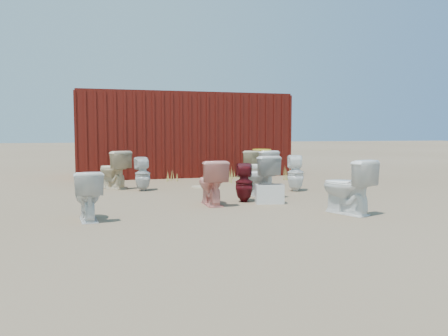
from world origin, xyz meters
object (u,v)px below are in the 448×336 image
object	(u,v)px
toilet_back_beige_left	(113,170)
toilet_back_beige_right	(250,166)
toilet_back_a	(143,174)
toilet_back_yellowlid	(262,168)
toilet_front_maroon	(244,183)
shipping_container	(182,135)
toilet_front_pink	(211,182)
toilet_back_e	(296,173)
toilet_front_e	(347,187)
toilet_front_c	(260,176)
toilet_front_a	(88,196)
loose_tank	(269,194)

from	to	relation	value
toilet_back_beige_left	toilet_back_beige_right	world-z (taller)	toilet_back_beige_left
toilet_back_a	toilet_back_yellowlid	xyz separation A→B (m)	(2.84, 0.22, 0.05)
toilet_front_maroon	toilet_back_yellowlid	xyz separation A→B (m)	(1.20, 2.26, 0.07)
shipping_container	toilet_front_pink	bearing A→B (deg)	-95.50
shipping_container	toilet_back_e	world-z (taller)	shipping_container
toilet_back_beige_right	toilet_back_e	bearing A→B (deg)	110.86
toilet_front_e	shipping_container	bearing A→B (deg)	-100.93
toilet_back_a	toilet_front_pink	bearing A→B (deg)	107.42
toilet_back_a	toilet_front_c	bearing A→B (deg)	138.21
toilet_back_beige_left	toilet_back_a	bearing A→B (deg)	105.46
toilet_front_a	toilet_front_e	xyz separation A→B (m)	(3.87, -0.58, 0.07)
toilet_front_a	toilet_front_e	bearing A→B (deg)	165.50
toilet_back_a	toilet_front_e	bearing A→B (deg)	121.36
toilet_back_beige_right	toilet_back_e	size ratio (longest dim) A/B	1.05
toilet_front_a	toilet_back_beige_left	size ratio (longest dim) A/B	0.84
toilet_front_e	toilet_back_e	distance (m)	2.67
toilet_back_a	toilet_back_beige_right	size ratio (longest dim) A/B	0.91
toilet_front_c	toilet_back_beige_left	xyz separation A→B (m)	(-2.75, 2.11, 0.02)
shipping_container	toilet_back_a	size ratio (longest dim) A/B	8.14
toilet_front_c	toilet_back_a	world-z (taller)	toilet_front_c
toilet_back_e	loose_tank	world-z (taller)	toilet_back_e
toilet_back_yellowlid	toilet_front_e	bearing A→B (deg)	77.82
shipping_container	toilet_front_e	distance (m)	7.26
toilet_front_c	toilet_back_beige_right	size ratio (longest dim) A/B	1.01
toilet_front_c	shipping_container	bearing A→B (deg)	-93.91
toilet_front_pink	toilet_front_c	size ratio (longest dim) A/B	0.96
toilet_back_a	loose_tank	xyz separation A→B (m)	(2.00, -2.37, -0.19)
loose_tank	toilet_back_e	bearing A→B (deg)	60.35
toilet_front_pink	toilet_back_e	bearing A→B (deg)	-151.49
toilet_front_c	toilet_front_a	bearing A→B (deg)	13.98
toilet_front_pink	toilet_back_beige_right	bearing A→B (deg)	-120.88
toilet_front_e	toilet_back_yellowlid	size ratio (longest dim) A/B	1.01
toilet_back_yellowlid	toilet_front_maroon	bearing A→B (deg)	50.35
toilet_front_c	toilet_back_beige_left	distance (m)	3.47
toilet_front_a	toilet_back_e	bearing A→B (deg)	-160.08
shipping_container	toilet_front_c	world-z (taller)	shipping_container
toilet_front_e	toilet_back_yellowlid	distance (m)	3.81
toilet_back_a	toilet_back_beige_left	xyz separation A→B (m)	(-0.60, 0.59, 0.06)
shipping_container	toilet_front_a	bearing A→B (deg)	-111.69
toilet_front_pink	toilet_back_a	xyz separation A→B (m)	(-0.98, 2.19, -0.03)
toilet_back_beige_left	shipping_container	bearing A→B (deg)	-156.10
toilet_back_yellowlid	loose_tank	distance (m)	2.73
shipping_container	toilet_front_a	size ratio (longest dim) A/B	8.33
toilet_front_e	toilet_back_yellowlid	world-z (taller)	toilet_front_e
toilet_front_c	toilet_back_yellowlid	xyz separation A→B (m)	(0.69, 1.74, 0.01)
toilet_back_a	loose_tank	distance (m)	3.11
toilet_back_beige_right	toilet_front_pink	bearing A→B (deg)	71.14
shipping_container	toilet_back_beige_right	distance (m)	2.91
toilet_front_maroon	loose_tank	bearing A→B (deg)	155.61
toilet_back_a	toilet_back_e	size ratio (longest dim) A/B	0.95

